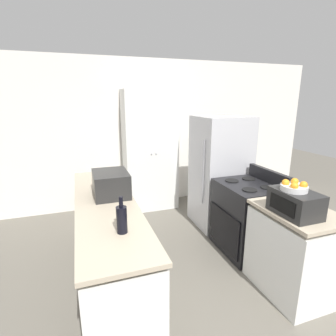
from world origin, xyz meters
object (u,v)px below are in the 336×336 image
(wine_bottle, at_px, (122,219))
(pantry_cabinet, at_px, (150,151))
(microwave, at_px, (111,184))
(toaster_oven, at_px, (295,203))
(stove, at_px, (246,217))
(fruit_bowl, at_px, (294,187))
(refrigerator, at_px, (220,172))

(wine_bottle, bearing_deg, pantry_cabinet, 69.90)
(microwave, relative_size, toaster_oven, 1.11)
(stove, xyz_separation_m, fruit_bowl, (-0.16, -0.86, 0.70))
(refrigerator, xyz_separation_m, fruit_bowl, (-0.21, -1.65, 0.32))
(stove, bearing_deg, pantry_cabinet, 114.14)
(refrigerator, distance_m, fruit_bowl, 1.69)
(fruit_bowl, bearing_deg, pantry_cabinet, 103.46)
(stove, xyz_separation_m, toaster_oven, (-0.15, -0.87, 0.55))
(stove, relative_size, fruit_bowl, 4.53)
(stove, distance_m, wine_bottle, 1.91)
(refrigerator, xyz_separation_m, toaster_oven, (-0.19, -1.67, 0.17))
(wine_bottle, height_order, fruit_bowl, fruit_bowl)
(wine_bottle, distance_m, toaster_oven, 1.55)
(wine_bottle, bearing_deg, stove, 22.31)
(stove, bearing_deg, fruit_bowl, -100.80)
(pantry_cabinet, xyz_separation_m, microwave, (-0.87, -1.58, -0.01))
(refrigerator, distance_m, wine_bottle, 2.29)
(stove, relative_size, refrigerator, 0.63)
(refrigerator, distance_m, toaster_oven, 1.69)
(refrigerator, height_order, fruit_bowl, refrigerator)
(stove, height_order, fruit_bowl, fruit_bowl)
(pantry_cabinet, relative_size, refrigerator, 1.24)
(pantry_cabinet, distance_m, refrigerator, 1.29)
(microwave, bearing_deg, pantry_cabinet, 61.13)
(fruit_bowl, bearing_deg, microwave, 145.28)
(refrigerator, relative_size, toaster_oven, 3.95)
(stove, xyz_separation_m, wine_bottle, (-1.69, -0.69, 0.56))
(pantry_cabinet, relative_size, stove, 1.97)
(pantry_cabinet, bearing_deg, refrigerator, -49.26)
(wine_bottle, bearing_deg, microwave, 88.18)
(pantry_cabinet, relative_size, microwave, 4.41)
(pantry_cabinet, bearing_deg, stove, -65.86)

